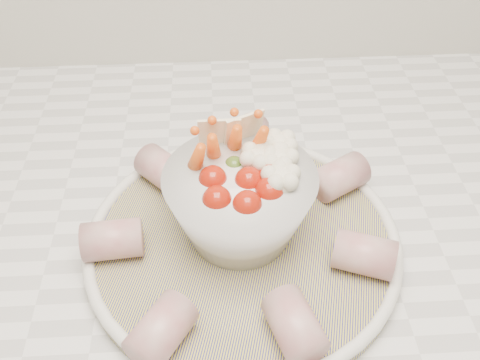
{
  "coord_description": "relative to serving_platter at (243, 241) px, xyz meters",
  "views": [
    {
      "loc": [
        -0.11,
        1.04,
        1.34
      ],
      "look_at": [
        -0.09,
        1.4,
        1.01
      ],
      "focal_mm": 40.0,
      "sensor_mm": 36.0,
      "label": 1
    }
  ],
  "objects": [
    {
      "name": "serving_platter",
      "position": [
        0.0,
        0.0,
        0.0
      ],
      "size": [
        0.38,
        0.38,
        0.02
      ],
      "color": "navy",
      "rests_on": "kitchen_counter"
    },
    {
      "name": "veggie_bowl",
      "position": [
        -0.0,
        0.01,
        0.05
      ],
      "size": [
        0.14,
        0.14,
        0.11
      ],
      "color": "silver",
      "rests_on": "serving_platter"
    },
    {
      "name": "cured_meat_rolls",
      "position": [
        -0.0,
        0.0,
        0.02
      ],
      "size": [
        0.3,
        0.31,
        0.04
      ],
      "color": "#A34A4F",
      "rests_on": "serving_platter"
    }
  ]
}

